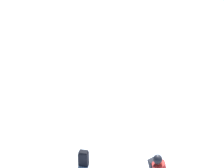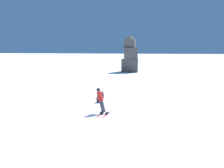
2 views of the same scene
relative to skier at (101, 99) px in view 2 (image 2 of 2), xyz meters
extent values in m
plane|color=white|center=(0.86, -0.07, -0.93)|extent=(300.00, 300.00, 0.00)
cube|color=red|center=(0.04, -0.04, -0.92)|extent=(0.34, 1.59, 0.01)
cube|color=red|center=(0.40, -0.09, -0.92)|extent=(0.34, 1.59, 0.01)
cube|color=black|center=(0.04, -0.04, -0.86)|extent=(0.18, 0.30, 0.12)
cube|color=black|center=(0.40, -0.09, -0.86)|extent=(0.18, 0.30, 0.12)
cylinder|color=#2D3342|center=(0.10, -0.05, -0.44)|extent=(0.47, 0.33, 0.79)
cylinder|color=red|center=(-0.06, -0.02, 0.21)|extent=(0.52, 0.41, 0.65)
sphere|color=tan|center=(-0.15, -0.01, 0.60)|extent=(0.29, 0.25, 0.26)
sphere|color=black|center=(-0.16, 0.00, 0.62)|extent=(0.33, 0.29, 0.29)
cube|color=black|center=(-0.02, 0.24, 0.24)|extent=(0.40, 0.24, 0.49)
cylinder|color=#B7B7BC|center=(-0.38, -0.27, -0.40)|extent=(0.25, 0.50, 1.07)
cylinder|color=#B7B7BC|center=(0.45, -0.41, -0.35)|extent=(0.63, 0.63, 1.18)
cube|color=#4C4742|center=(-0.42, 25.17, 0.20)|extent=(2.77, 2.36, 2.25)
cube|color=#4C4742|center=(-0.31, 25.09, 2.29)|extent=(2.56, 2.36, 1.93)
cube|color=#4C4742|center=(-0.50, 25.23, 3.96)|extent=(2.02, 1.94, 1.42)
cone|color=#4C4742|center=(-0.42, 25.17, 5.09)|extent=(1.66, 1.66, 0.84)
cube|color=black|center=(-0.79, 2.75, -0.71)|extent=(0.37, 0.37, 0.44)
cube|color=black|center=(-0.79, 2.75, -0.46)|extent=(0.33, 0.33, 0.06)
camera|label=1|loc=(-5.39, -5.98, 6.00)|focal=60.00mm
camera|label=2|loc=(2.98, -13.15, 3.22)|focal=35.00mm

